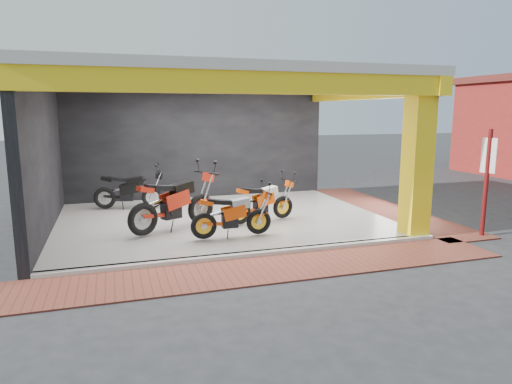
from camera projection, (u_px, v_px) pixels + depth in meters
The scene contains 16 objects.
ground at pixel (243, 242), 9.83m from camera, with size 80.00×80.00×0.00m, color #2D2D30.
showroom_floor at pixel (222, 219), 11.70m from camera, with size 8.00×6.00×0.10m, color silver.
showroom_ceiling at pixel (220, 77), 11.07m from camera, with size 8.40×6.40×0.20m, color beige.
back_wall at pixel (198, 145), 14.31m from camera, with size 8.20×0.20×3.50m, color black.
left_wall at pixel (42, 158), 10.18m from camera, with size 0.20×6.20×3.50m, color black.
corner_column at pixel (417, 159), 9.93m from camera, with size 0.50×0.50×3.50m, color yellow.
header_beam_front at pixel (257, 83), 8.31m from camera, with size 8.40×0.30×0.40m, color yellow.
header_beam_right at pixel (364, 92), 12.32m from camera, with size 0.30×6.40×0.40m, color yellow.
floor_kerb at pixel (258, 254), 8.86m from camera, with size 8.00×0.20×0.10m, color silver.
paver_front at pixel (271, 269), 8.14m from camera, with size 9.00×1.40×0.03m, color brown.
paver_right at pixel (384, 209), 13.13m from camera, with size 1.40×7.00×0.03m, color brown.
signpost at pixel (487, 179), 10.07m from camera, with size 0.12×0.33×2.41m.
moto_hero at pixel (283, 196), 11.43m from camera, with size 1.91×0.71×1.17m, color #FF530A, non-canonical shape.
moto_row_a at pixel (259, 209), 9.94m from camera, with size 1.89×0.70×1.16m, color #E14509, non-canonical shape.
moto_row_b at pixel (200, 194), 10.85m from camera, with size 2.43×0.90×1.49m, color red, non-canonical shape.
moto_row_d at pixel (152, 187), 12.65m from camera, with size 2.00×0.74×1.23m, color black, non-canonical shape.
Camera 1 is at (-2.61, -9.12, 2.79)m, focal length 32.00 mm.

